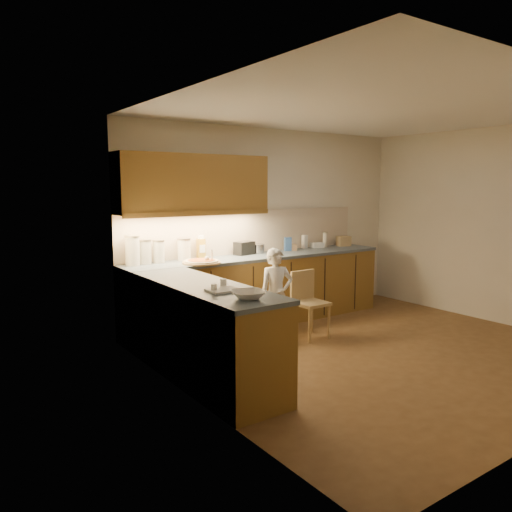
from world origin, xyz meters
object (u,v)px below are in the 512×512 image
Objects in this scene: pizza_on_board at (202,262)px; oil_jug at (201,248)px; child at (276,295)px; toaster at (244,248)px; wooden_chair at (308,299)px.

oil_jug is (0.20, 0.38, 0.11)m from pizza_on_board.
oil_jug reaches higher than child.
toaster is at bearing 98.46° from child.
wooden_chair is at bearing -29.83° from pizza_on_board.
wooden_chair is (1.10, -0.63, -0.47)m from pizza_on_board.
oil_jug reaches higher than wooden_chair.
child is 0.43m from wooden_chair.
oil_jug is (-0.90, 1.01, 0.59)m from wooden_chair.
wooden_chair is at bearing 6.32° from child.
toaster is (0.83, 0.34, 0.07)m from pizza_on_board.
oil_jug is (-0.49, 0.92, 0.50)m from child.
child is at bearing -38.63° from pizza_on_board.
wooden_chair is 2.76× the size of oil_jug.
pizza_on_board is 0.41× the size of child.
oil_jug is at bearing 131.96° from wooden_chair.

